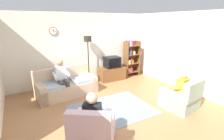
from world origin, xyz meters
TOP-DOWN VIEW (x-y plane):
  - ground_plane at (0.00, 0.00)m, footprint 12.00×12.00m
  - back_wall_assembly at (-0.00, 2.66)m, footprint 6.20×0.17m
  - right_wall at (2.86, 0.00)m, footprint 0.12×5.80m
  - couch at (-0.98, 1.66)m, footprint 2.00×1.11m
  - tv_stand at (1.09, 2.25)m, footprint 1.10×0.56m
  - tv at (1.09, 2.23)m, footprint 0.60×0.49m
  - bookshelf at (2.08, 2.32)m, footprint 0.68×0.36m
  - floor_lamp at (0.11, 2.35)m, footprint 0.28×0.28m
  - armchair_near_window at (-1.17, -1.01)m, footprint 1.16×1.18m
  - armchair_near_bookshelf at (1.56, -0.86)m, footprint 0.92×0.99m
  - area_rug at (-0.16, 0.02)m, footprint 2.20×1.70m
  - person_on_couch at (-1.13, 1.55)m, footprint 0.55×0.57m
  - person_in_left_armchair at (-1.11, -0.94)m, footprint 0.61×0.64m
  - person_in_right_armchair at (1.54, -0.77)m, footprint 0.55×0.58m

SIDE VIEW (x-z plane):
  - ground_plane at x=0.00m, z-range 0.00..0.00m
  - area_rug at x=-0.16m, z-range 0.00..0.01m
  - tv_stand at x=1.09m, z-range 0.00..0.54m
  - armchair_near_window at x=-1.17m, z-range -0.16..0.74m
  - armchair_near_bookshelf at x=1.56m, z-range -0.16..0.74m
  - couch at x=-0.98m, z-range -0.14..0.76m
  - person_in_left_armchair at x=-1.11m, z-range 0.04..1.16m
  - person_in_right_armchair at x=1.54m, z-range 0.04..1.16m
  - person_on_couch at x=-1.13m, z-range 0.08..1.32m
  - tv at x=1.09m, z-range 0.54..0.98m
  - bookshelf at x=2.08m, z-range 0.03..1.62m
  - right_wall at x=2.86m, z-range 0.00..2.70m
  - back_wall_assembly at x=0.00m, z-range 0.00..2.70m
  - floor_lamp at x=0.11m, z-range 0.53..2.38m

